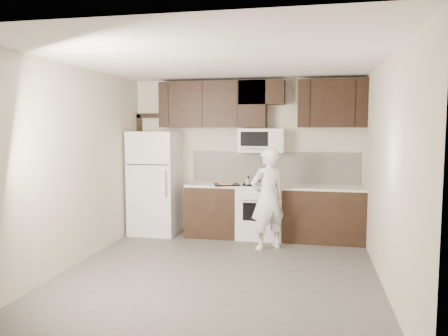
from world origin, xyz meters
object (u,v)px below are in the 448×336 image
(stove, at_px, (260,211))
(microwave, at_px, (262,140))
(refrigerator, at_px, (155,183))
(person, at_px, (268,199))

(stove, bearing_deg, microwave, 90.10)
(stove, xyz_separation_m, refrigerator, (-1.85, -0.05, 0.44))
(stove, bearing_deg, person, -73.76)
(microwave, distance_m, refrigerator, 2.00)
(microwave, height_order, refrigerator, microwave)
(microwave, bearing_deg, stove, -89.90)
(stove, relative_size, refrigerator, 0.52)
(stove, distance_m, refrigerator, 1.90)
(microwave, relative_size, refrigerator, 0.42)
(refrigerator, bearing_deg, microwave, 5.15)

